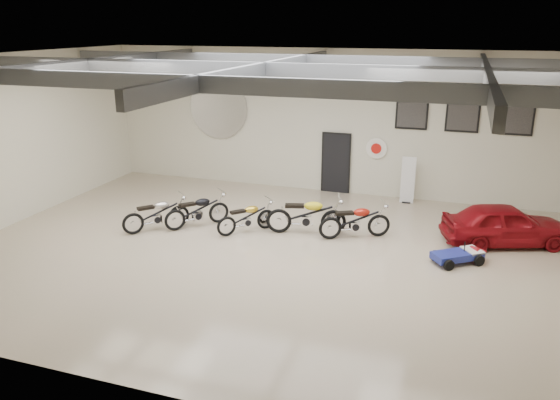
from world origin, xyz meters
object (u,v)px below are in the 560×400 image
(motorcycle_black, at_px, (197,210))
(motorcycle_yellow, at_px, (306,214))
(go_kart, at_px, (462,252))
(motorcycle_silver, at_px, (156,213))
(vintage_car, at_px, (506,224))
(motorcycle_gold, at_px, (247,217))
(banner_stand, at_px, (408,179))
(motorcycle_red, at_px, (355,220))

(motorcycle_black, bearing_deg, motorcycle_yellow, -39.05)
(motorcycle_black, height_order, go_kart, motorcycle_black)
(motorcycle_silver, bearing_deg, motorcycle_yellow, -32.97)
(vintage_car, bearing_deg, motorcycle_yellow, 80.39)
(motorcycle_gold, distance_m, vintage_car, 7.17)
(banner_stand, relative_size, vintage_car, 0.50)
(motorcycle_black, xyz_separation_m, motorcycle_yellow, (3.23, 0.49, 0.07))
(motorcycle_black, bearing_deg, motorcycle_gold, -46.78)
(banner_stand, bearing_deg, motorcycle_red, -107.63)
(banner_stand, xyz_separation_m, motorcycle_silver, (-6.67, -4.94, -0.33))
(motorcycle_red, relative_size, vintage_car, 0.60)
(motorcycle_silver, distance_m, motorcycle_yellow, 4.37)
(banner_stand, distance_m, motorcycle_black, 7.12)
(motorcycle_red, bearing_deg, motorcycle_gold, 163.12)
(motorcycle_silver, xyz_separation_m, vintage_car, (9.60, 2.10, 0.06))
(go_kart, bearing_deg, motorcycle_red, 128.54)
(motorcycle_black, bearing_deg, motorcycle_red, -40.35)
(motorcycle_gold, relative_size, motorcycle_yellow, 0.81)
(vintage_car, bearing_deg, motorcycle_gold, 81.71)
(motorcycle_black, relative_size, motorcycle_red, 0.98)
(banner_stand, height_order, vintage_car, banner_stand)
(motorcycle_silver, height_order, motorcycle_black, motorcycle_black)
(motorcycle_silver, relative_size, vintage_car, 0.58)
(motorcycle_silver, relative_size, motorcycle_red, 0.97)
(motorcycle_yellow, relative_size, vintage_car, 0.66)
(go_kart, relative_size, vintage_car, 0.46)
(motorcycle_yellow, height_order, vintage_car, motorcycle_yellow)
(motorcycle_yellow, xyz_separation_m, motorcycle_red, (1.39, 0.11, -0.06))
(banner_stand, height_order, go_kart, banner_stand)
(vintage_car, bearing_deg, go_kart, 127.19)
(banner_stand, relative_size, motorcycle_black, 0.85)
(go_kart, xyz_separation_m, vintage_car, (1.08, 1.66, 0.29))
(motorcycle_silver, xyz_separation_m, go_kart, (8.52, 0.44, -0.23))
(motorcycle_silver, bearing_deg, go_kart, -45.02)
(motorcycle_red, bearing_deg, vintage_car, -15.31)
(motorcycle_gold, height_order, motorcycle_red, motorcycle_red)
(motorcycle_black, bearing_deg, go_kart, -49.24)
(motorcycle_black, xyz_separation_m, motorcycle_gold, (1.57, 0.03, -0.04))
(banner_stand, height_order, motorcycle_red, banner_stand)
(banner_stand, height_order, motorcycle_black, banner_stand)
(banner_stand, xyz_separation_m, motorcycle_red, (-1.05, -3.70, -0.31))
(motorcycle_silver, relative_size, go_kart, 1.26)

